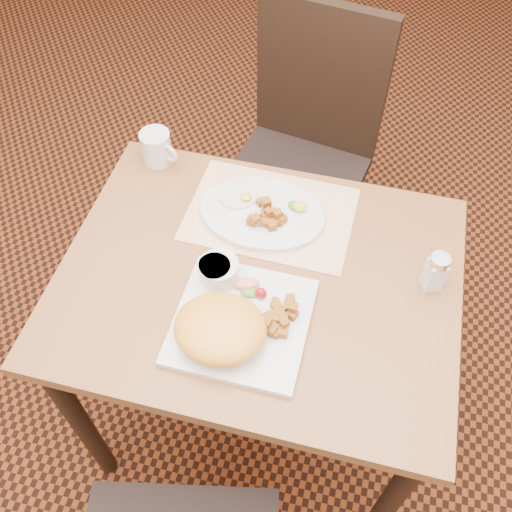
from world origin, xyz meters
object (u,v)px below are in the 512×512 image
(chair_far, at_px, (304,145))
(plate_oval, at_px, (262,214))
(table, at_px, (258,302))
(coffee_mug, at_px, (157,148))
(plate_square, at_px, (242,322))
(salt_shaker, at_px, (436,271))

(chair_far, height_order, plate_oval, chair_far)
(table, bearing_deg, coffee_mug, 139.10)
(table, bearing_deg, plate_square, -91.85)
(table, relative_size, coffee_mug, 8.37)
(plate_square, distance_m, coffee_mug, 0.55)
(coffee_mug, bearing_deg, plate_square, -51.40)
(chair_far, distance_m, plate_oval, 0.56)
(plate_square, bearing_deg, plate_oval, 95.68)
(plate_square, relative_size, coffee_mug, 2.60)
(plate_oval, distance_m, coffee_mug, 0.34)
(chair_far, bearing_deg, table, 101.02)
(plate_square, relative_size, salt_shaker, 2.80)
(plate_square, bearing_deg, chair_far, 90.88)
(chair_far, distance_m, salt_shaker, 0.78)
(chair_far, distance_m, plate_square, 0.84)
(table, height_order, plate_square, plate_square)
(table, xyz_separation_m, coffee_mug, (-0.35, 0.30, 0.15))
(table, distance_m, chair_far, 0.69)
(chair_far, distance_m, coffee_mug, 0.57)
(chair_far, relative_size, salt_shaker, 9.70)
(table, distance_m, coffee_mug, 0.48)
(salt_shaker, bearing_deg, plate_oval, 165.90)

